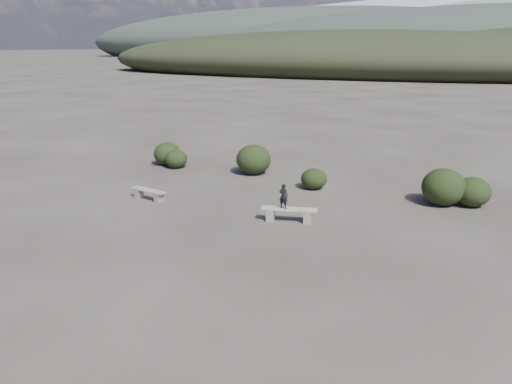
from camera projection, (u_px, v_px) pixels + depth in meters
The scene contains 11 objects.
ground at pixel (179, 260), 13.54m from camera, with size 1200.00×1200.00×0.00m, color #322C27.
bench_left at pixel (149, 194), 18.80m from camera, with size 1.64×0.54×0.40m.
bench_right at pixel (289, 214), 16.45m from camera, with size 1.88×0.93×0.46m.
seated_person at pixel (283, 196), 16.31m from camera, with size 0.30×0.20×0.83m, color black.
shrub_a at pixel (176, 159), 23.69m from camera, with size 1.07×1.07×0.87m, color black.
shrub_b at pixel (254, 159), 22.50m from camera, with size 1.57×1.57×1.35m, color black.
shrub_c at pixel (314, 179), 20.21m from camera, with size 1.06×1.06×0.85m, color black.
shrub_d at pixel (443, 187), 18.10m from camera, with size 1.55×1.55×1.36m, color black.
shrub_e at pixel (472, 192), 17.99m from camera, with size 1.29×1.29×1.07m, color black.
shrub_f at pixel (167, 154), 24.26m from camera, with size 1.31×1.31×1.11m, color black.
mountain_ridges at pixel (494, 37), 303.70m from camera, with size 500.00×400.00×56.00m.
Camera 1 is at (7.51, -10.16, 5.60)m, focal length 35.00 mm.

